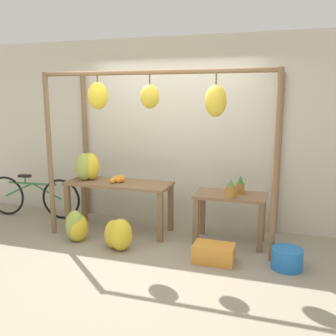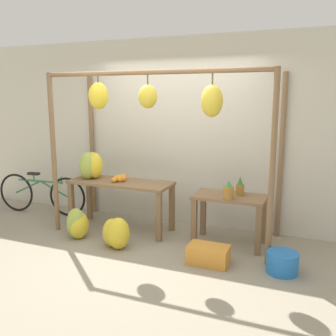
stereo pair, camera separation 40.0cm
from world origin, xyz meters
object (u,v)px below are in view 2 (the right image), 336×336
banana_pile_ground_left (77,224)px  fruit_crate_white (208,255)px  banana_pile_on_table (91,165)px  blue_bucket (282,263)px  pineapple_cluster (233,189)px  banana_pile_ground_right (116,233)px  parked_bicycle (41,194)px  orange_pile (120,178)px

banana_pile_ground_left → fruit_crate_white: size_ratio=0.91×
banana_pile_on_table → blue_bucket: 3.03m
pineapple_cluster → blue_bucket: bearing=-36.6°
banana_pile_ground_right → pineapple_cluster: bearing=23.4°
blue_bucket → parked_bicycle: 4.03m
banana_pile_on_table → blue_bucket: bearing=-11.5°
pineapple_cluster → blue_bucket: size_ratio=1.01×
blue_bucket → orange_pile: bearing=167.0°
pineapple_cluster → banana_pile_ground_left: (-2.05, -0.50, -0.58)m
banana_pile_ground_right → blue_bucket: banana_pile_ground_right is taller
blue_bucket → parked_bicycle: (-3.96, 0.71, 0.22)m
banana_pile_ground_left → fruit_crate_white: banana_pile_ground_left is taller
banana_pile_ground_right → fruit_crate_white: (1.25, 0.00, -0.09)m
pineapple_cluster → banana_pile_on_table: bearing=178.1°
banana_pile_ground_right → parked_bicycle: 2.05m
fruit_crate_white → banana_pile_ground_left: bearing=177.1°
banana_pile_ground_left → blue_bucket: bearing=-0.2°
banana_pile_ground_right → parked_bicycle: bearing=157.0°
blue_bucket → parked_bicycle: parked_bicycle is taller
banana_pile_on_table → blue_bucket: (2.86, -0.58, -0.80)m
orange_pile → pineapple_cluster: size_ratio=0.74×
parked_bicycle → banana_pile_on_table: bearing=-6.7°
blue_bucket → banana_pile_ground_left: bearing=179.8°
pineapple_cluster → parked_bicycle: size_ratio=0.22×
pineapple_cluster → parked_bicycle: pineapple_cluster is taller
pineapple_cluster → fruit_crate_white: bearing=-103.4°
banana_pile_ground_left → orange_pile: bearing=54.6°
orange_pile → blue_bucket: bearing=-13.0°
orange_pile → fruit_crate_white: 1.78m
banana_pile_on_table → orange_pile: size_ratio=1.73×
banana_pile_ground_left → blue_bucket: 2.74m
blue_bucket → banana_pile_ground_right: bearing=-177.5°
orange_pile → parked_bicycle: orange_pile is taller
pineapple_cluster → blue_bucket: (0.69, -0.51, -0.66)m
fruit_crate_white → parked_bicycle: bearing=165.7°
orange_pile → fruit_crate_white: bearing=-22.5°
parked_bicycle → banana_pile_ground_left: bearing=-29.9°
banana_pile_on_table → fruit_crate_white: size_ratio=0.95×
banana_pile_on_table → pineapple_cluster: size_ratio=1.28×
pineapple_cluster → fruit_crate_white: size_ratio=0.74×
blue_bucket → fruit_crate_white: bearing=-173.9°
parked_bicycle → banana_pile_ground_right: bearing=-23.0°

